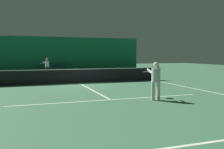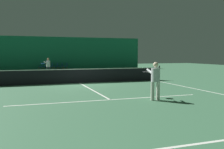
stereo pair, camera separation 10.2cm
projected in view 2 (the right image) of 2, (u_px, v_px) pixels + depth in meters
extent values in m
plane|color=#386647|center=(80.00, 83.00, 16.48)|extent=(60.00, 60.00, 0.00)
cube|color=#196B4C|center=(54.00, 53.00, 31.31)|extent=(23.00, 0.12, 4.09)
cube|color=silver|center=(58.00, 71.00, 27.71)|extent=(11.00, 0.10, 0.00)
cube|color=silver|center=(192.00, 145.00, 5.26)|extent=(11.00, 0.10, 0.00)
cube|color=silver|center=(65.00, 75.00, 22.52)|extent=(8.25, 0.10, 0.00)
cube|color=silver|center=(110.00, 100.00, 10.44)|extent=(8.25, 0.10, 0.00)
cube|color=silver|center=(154.00, 80.00, 18.25)|extent=(0.10, 23.80, 0.00)
cube|color=silver|center=(80.00, 83.00, 16.48)|extent=(0.10, 12.80, 0.00)
cube|color=black|center=(80.00, 76.00, 16.44)|extent=(11.90, 0.02, 0.95)
cube|color=white|center=(79.00, 69.00, 16.41)|extent=(11.90, 0.02, 0.05)
cylinder|color=#333338|center=(159.00, 73.00, 18.35)|extent=(0.10, 0.10, 1.07)
cylinder|color=beige|center=(153.00, 91.00, 10.27)|extent=(0.16, 0.16, 0.78)
cylinder|color=beige|center=(158.00, 91.00, 10.34)|extent=(0.16, 0.16, 0.78)
cylinder|color=#B7B7BC|center=(156.00, 75.00, 10.25)|extent=(0.39, 0.39, 0.56)
sphere|color=beige|center=(156.00, 65.00, 10.22)|extent=(0.21, 0.21, 0.21)
cylinder|color=#B7B7BC|center=(150.00, 71.00, 10.45)|extent=(0.13, 0.54, 0.23)
cylinder|color=#B7B7BC|center=(156.00, 71.00, 10.52)|extent=(0.13, 0.54, 0.23)
cylinder|color=black|center=(149.00, 72.00, 10.88)|extent=(0.05, 0.31, 0.03)
torus|color=black|center=(146.00, 72.00, 11.17)|extent=(0.35, 0.35, 0.03)
cylinder|color=silver|center=(146.00, 72.00, 11.17)|extent=(0.29, 0.29, 0.00)
cylinder|color=#2D2D38|center=(50.00, 71.00, 22.62)|extent=(0.20, 0.20, 0.77)
cylinder|color=#2D2D38|center=(47.00, 71.00, 22.67)|extent=(0.20, 0.20, 0.77)
cylinder|color=#B7B7BC|center=(48.00, 64.00, 22.59)|extent=(0.50, 0.50, 0.56)
sphere|color=#936B4C|center=(48.00, 59.00, 22.56)|extent=(0.21, 0.21, 0.21)
cylinder|color=#B7B7BC|center=(48.00, 62.00, 22.30)|extent=(0.36, 0.50, 0.22)
cylinder|color=#B7B7BC|center=(45.00, 62.00, 22.37)|extent=(0.36, 0.50, 0.22)
cylinder|color=black|center=(45.00, 63.00, 21.95)|extent=(0.19, 0.27, 0.03)
torus|color=#1951B2|center=(43.00, 63.00, 21.65)|extent=(0.45, 0.45, 0.03)
cylinder|color=silver|center=(43.00, 63.00, 21.65)|extent=(0.38, 0.38, 0.00)
cylinder|color=brown|center=(39.00, 68.00, 30.51)|extent=(0.03, 0.03, 0.39)
cylinder|color=brown|center=(39.00, 68.00, 30.15)|extent=(0.03, 0.03, 0.39)
cylinder|color=brown|center=(42.00, 68.00, 30.63)|extent=(0.03, 0.03, 0.39)
cylinder|color=brown|center=(42.00, 68.00, 30.27)|extent=(0.03, 0.03, 0.39)
cube|color=#19479E|center=(41.00, 66.00, 30.37)|extent=(0.44, 0.44, 0.05)
cube|color=#19479E|center=(42.00, 65.00, 30.42)|extent=(0.04, 0.44, 0.40)
cylinder|color=brown|center=(44.00, 68.00, 30.70)|extent=(0.03, 0.03, 0.39)
cylinder|color=brown|center=(44.00, 68.00, 30.34)|extent=(0.03, 0.03, 0.39)
cylinder|color=brown|center=(47.00, 68.00, 30.82)|extent=(0.03, 0.03, 0.39)
cylinder|color=brown|center=(47.00, 68.00, 30.47)|extent=(0.03, 0.03, 0.39)
cube|color=#19479E|center=(46.00, 66.00, 30.57)|extent=(0.44, 0.44, 0.05)
cube|color=#19479E|center=(47.00, 65.00, 30.61)|extent=(0.04, 0.44, 0.40)
cylinder|color=brown|center=(49.00, 68.00, 30.90)|extent=(0.03, 0.03, 0.39)
cylinder|color=brown|center=(49.00, 68.00, 30.54)|extent=(0.03, 0.03, 0.39)
cylinder|color=brown|center=(52.00, 68.00, 31.02)|extent=(0.03, 0.03, 0.39)
cylinder|color=brown|center=(52.00, 68.00, 30.66)|extent=(0.03, 0.03, 0.39)
cube|color=#19479E|center=(51.00, 66.00, 30.76)|extent=(0.44, 0.44, 0.05)
cube|color=#19479E|center=(52.00, 65.00, 30.81)|extent=(0.04, 0.44, 0.40)
cylinder|color=brown|center=(54.00, 68.00, 31.09)|extent=(0.03, 0.03, 0.39)
cylinder|color=brown|center=(54.00, 68.00, 30.73)|extent=(0.03, 0.03, 0.39)
cylinder|color=brown|center=(57.00, 68.00, 31.21)|extent=(0.03, 0.03, 0.39)
cylinder|color=brown|center=(57.00, 68.00, 30.85)|extent=(0.03, 0.03, 0.39)
cube|color=#19479E|center=(56.00, 66.00, 30.95)|extent=(0.44, 0.44, 0.05)
cube|color=#19479E|center=(57.00, 64.00, 31.00)|extent=(0.04, 0.44, 0.40)
cylinder|color=brown|center=(59.00, 68.00, 31.28)|extent=(0.03, 0.03, 0.39)
cylinder|color=brown|center=(59.00, 68.00, 30.93)|extent=(0.03, 0.03, 0.39)
cylinder|color=brown|center=(62.00, 68.00, 31.41)|extent=(0.03, 0.03, 0.39)
cylinder|color=brown|center=(62.00, 68.00, 31.05)|extent=(0.03, 0.03, 0.39)
cube|color=#19479E|center=(61.00, 66.00, 31.15)|extent=(0.44, 0.44, 0.05)
cube|color=#19479E|center=(62.00, 64.00, 31.19)|extent=(0.04, 0.44, 0.40)
cylinder|color=brown|center=(64.00, 68.00, 31.48)|extent=(0.03, 0.03, 0.39)
cylinder|color=brown|center=(64.00, 68.00, 31.12)|extent=(0.03, 0.03, 0.39)
cylinder|color=brown|center=(67.00, 68.00, 31.60)|extent=(0.03, 0.03, 0.39)
cylinder|color=brown|center=(67.00, 68.00, 31.24)|extent=(0.03, 0.03, 0.39)
cube|color=#19479E|center=(65.00, 66.00, 31.34)|extent=(0.44, 0.44, 0.05)
cube|color=#19479E|center=(67.00, 64.00, 31.39)|extent=(0.04, 0.44, 0.40)
sphere|color=#D1DB33|center=(153.00, 91.00, 12.62)|extent=(0.07, 0.07, 0.07)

